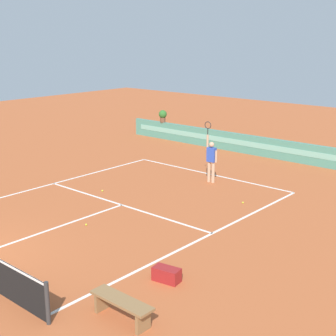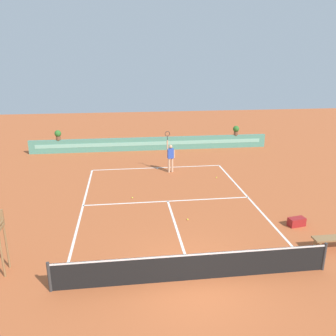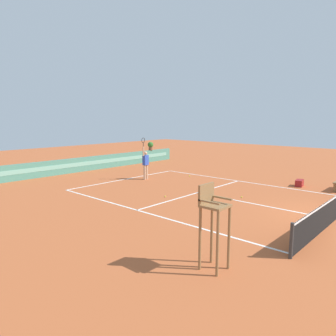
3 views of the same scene
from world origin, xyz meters
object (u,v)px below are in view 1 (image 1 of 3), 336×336
object	(u,v)px
bench_courtside	(122,305)
tennis_ball_near_baseline	(86,225)
tennis_player	(211,158)
tennis_ball_mid_court	(102,191)
potted_plant_far_left	(163,115)
tennis_ball_by_sideline	(243,203)
gear_bag	(167,274)

from	to	relation	value
bench_courtside	tennis_ball_near_baseline	xyz separation A→B (m)	(-4.90, 3.08, -0.34)
tennis_player	tennis_ball_near_baseline	world-z (taller)	tennis_player
tennis_ball_near_baseline	tennis_ball_mid_court	xyz separation A→B (m)	(-2.33, 2.78, 0.00)
bench_courtside	potted_plant_far_left	world-z (taller)	potted_plant_far_left
tennis_ball_near_baseline	tennis_ball_by_sideline	xyz separation A→B (m)	(2.68, 5.24, 0.00)
bench_courtside	gear_bag	world-z (taller)	bench_courtside
tennis_player	tennis_ball_near_baseline	bearing A→B (deg)	-91.24
bench_courtside	tennis_ball_near_baseline	bearing A→B (deg)	147.83
potted_plant_far_left	bench_courtside	bearing A→B (deg)	-51.05
bench_courtside	gear_bag	distance (m)	2.04
gear_bag	tennis_ball_by_sideline	distance (m)	6.58
tennis_ball_by_sideline	tennis_player	bearing A→B (deg)	150.24
tennis_player	tennis_ball_by_sideline	size ratio (longest dim) A/B	38.01
bench_courtside	tennis_ball_mid_court	xyz separation A→B (m)	(-7.23, 5.86, -0.34)
tennis_ball_by_sideline	potted_plant_far_left	xyz separation A→B (m)	(-10.11, 6.93, 1.38)
gear_bag	tennis_ball_mid_court	size ratio (longest dim) A/B	10.29
tennis_player	potted_plant_far_left	distance (m)	9.36
tennis_ball_mid_court	tennis_ball_by_sideline	xyz separation A→B (m)	(5.02, 2.45, 0.00)
bench_courtside	potted_plant_far_left	distance (m)	19.64
tennis_ball_mid_court	bench_courtside	bearing A→B (deg)	-39.04
gear_bag	tennis_ball_near_baseline	xyz separation A→B (m)	(-4.46, 1.10, -0.15)
potted_plant_far_left	tennis_ball_mid_court	bearing A→B (deg)	-61.49
tennis_ball_near_baseline	potted_plant_far_left	size ratio (longest dim) A/B	0.09
tennis_player	tennis_ball_by_sideline	bearing A→B (deg)	-29.76
bench_courtside	tennis_player	size ratio (longest dim) A/B	0.62
gear_bag	tennis_ball_by_sideline	world-z (taller)	gear_bag
tennis_ball_near_baseline	tennis_ball_mid_court	world-z (taller)	same
tennis_ball_by_sideline	potted_plant_far_left	size ratio (longest dim) A/B	0.09
tennis_ball_mid_court	tennis_ball_by_sideline	bearing A→B (deg)	26.07
tennis_ball_near_baseline	tennis_ball_by_sideline	distance (m)	5.89
tennis_ball_mid_court	potted_plant_far_left	world-z (taller)	potted_plant_far_left
tennis_ball_mid_court	gear_bag	bearing A→B (deg)	-29.74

